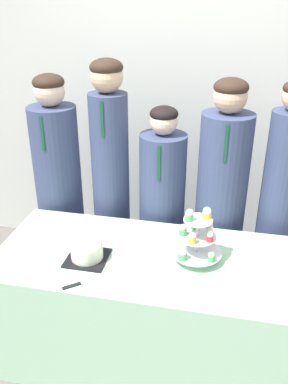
{
  "coord_description": "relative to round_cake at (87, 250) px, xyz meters",
  "views": [
    {
      "loc": [
        0.36,
        -1.43,
        2.02
      ],
      "look_at": [
        -0.03,
        0.41,
        1.1
      ],
      "focal_mm": 38.0,
      "sensor_mm": 36.0,
      "label": 1
    }
  ],
  "objects": [
    {
      "name": "cake_knife",
      "position": [
        0.04,
        -0.2,
        -0.06
      ],
      "size": [
        0.26,
        0.21,
        0.01
      ],
      "rotation": [
        0.0,
        0.0,
        0.67
      ],
      "color": "silver",
      "rests_on": "table"
    },
    {
      "name": "student_0",
      "position": [
        -0.44,
        0.67,
        -0.04
      ],
      "size": [
        0.32,
        0.32,
        1.58
      ],
      "color": "#384266",
      "rests_on": "ground_plane"
    },
    {
      "name": "cupcake_stand",
      "position": [
        0.57,
        0.12,
        0.08
      ],
      "size": [
        0.27,
        0.27,
        0.31
      ],
      "color": "silver",
      "rests_on": "table"
    },
    {
      "name": "table",
      "position": [
        0.31,
        0.09,
        -0.42
      ],
      "size": [
        1.68,
        0.75,
        0.73
      ],
      "color": "#A8DBB2",
      "rests_on": "ground_plane"
    },
    {
      "name": "student_1",
      "position": [
        -0.06,
        0.67,
        0.05
      ],
      "size": [
        0.25,
        0.25,
        1.68
      ],
      "color": "#384266",
      "rests_on": "ground_plane"
    },
    {
      "name": "wall_back",
      "position": [
        0.31,
        1.33,
        0.57
      ],
      "size": [
        9.0,
        0.06,
        2.7
      ],
      "color": "silver",
      "rests_on": "ground_plane"
    },
    {
      "name": "student_4",
      "position": [
        1.04,
        0.67,
        -0.01
      ],
      "size": [
        0.25,
        0.26,
        1.6
      ],
      "color": "#384266",
      "rests_on": "ground_plane"
    },
    {
      "name": "round_cake",
      "position": [
        0.0,
        0.0,
        0.0
      ],
      "size": [
        0.22,
        0.22,
        0.12
      ],
      "color": "black",
      "rests_on": "table"
    },
    {
      "name": "student_2",
      "position": [
        0.29,
        0.67,
        -0.12
      ],
      "size": [
        0.3,
        0.31,
        1.41
      ],
      "color": "#384266",
      "rests_on": "ground_plane"
    },
    {
      "name": "student_3",
      "position": [
        0.68,
        0.67,
        -0.03
      ],
      "size": [
        0.32,
        0.32,
        1.59
      ],
      "color": "#384266",
      "rests_on": "ground_plane"
    }
  ]
}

